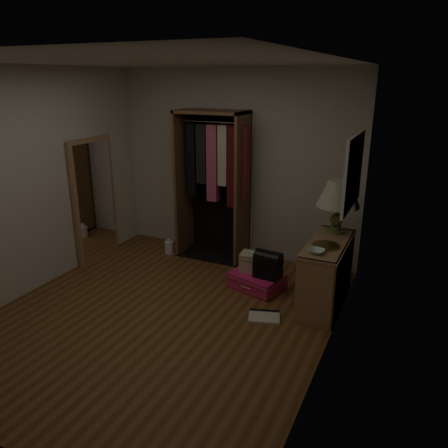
{
  "coord_description": "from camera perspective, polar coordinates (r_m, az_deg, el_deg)",
  "views": [
    {
      "loc": [
        2.39,
        -3.51,
        2.47
      ],
      "look_at": [
        0.3,
        0.95,
        0.8
      ],
      "focal_mm": 35.0,
      "sensor_mm": 36.0,
      "label": 1
    }
  ],
  "objects": [
    {
      "name": "white_jug",
      "position": [
        6.46,
        -7.18,
        -3.01
      ],
      "size": [
        0.14,
        0.14,
        0.22
      ],
      "rotation": [
        0.0,
        0.0,
        0.14
      ],
      "color": "white",
      "rests_on": "ground"
    },
    {
      "name": "ground",
      "position": [
        4.91,
        -8.06,
        -11.66
      ],
      "size": [
        4.0,
        4.0,
        0.0
      ],
      "primitive_type": "plane",
      "color": "brown",
      "rests_on": "ground"
    },
    {
      "name": "floor_mirror",
      "position": [
        6.3,
        -16.55,
        3.04
      ],
      "size": [
        0.06,
        0.8,
        1.7
      ],
      "color": "#9D744C",
      "rests_on": "ground"
    },
    {
      "name": "ceramic_bowl",
      "position": [
        4.58,
        11.96,
        -3.5
      ],
      "size": [
        0.2,
        0.2,
        0.04
      ],
      "primitive_type": "imported",
      "rotation": [
        0.0,
        0.0,
        -0.18
      ],
      "color": "#B5D9BC",
      "rests_on": "console_bookshelf"
    },
    {
      "name": "brass_tray",
      "position": [
        4.78,
        13.19,
        -2.77
      ],
      "size": [
        0.3,
        0.3,
        0.02
      ],
      "rotation": [
        0.0,
        0.0,
        0.03
      ],
      "color": "olive",
      "rests_on": "console_bookshelf"
    },
    {
      "name": "open_wardrobe",
      "position": [
        6.02,
        -1.07,
        6.56
      ],
      "size": [
        1.01,
        0.5,
        2.05
      ],
      "color": "brown",
      "rests_on": "ground"
    },
    {
      "name": "console_bookshelf",
      "position": [
        5.08,
        13.26,
        -5.95
      ],
      "size": [
        0.42,
        1.12,
        0.75
      ],
      "color": "#976D49",
      "rests_on": "ground"
    },
    {
      "name": "black_bag",
      "position": [
        5.22,
        5.78,
        -5.17
      ],
      "size": [
        0.33,
        0.23,
        0.34
      ],
      "rotation": [
        0.0,
        0.0,
        -0.1
      ],
      "color": "black",
      "rests_on": "pink_suitcase"
    },
    {
      "name": "train_case",
      "position": [
        5.39,
        3.98,
        -4.97
      ],
      "size": [
        0.36,
        0.27,
        0.25
      ],
      "rotation": [
        0.0,
        0.0,
        0.11
      ],
      "color": "tan",
      "rests_on": "pink_suitcase"
    },
    {
      "name": "pink_suitcase",
      "position": [
        5.4,
        4.29,
        -7.44
      ],
      "size": [
        0.73,
        0.61,
        0.19
      ],
      "rotation": [
        0.0,
        0.0,
        -0.27
      ],
      "color": "#D81A5F",
      "rests_on": "ground"
    },
    {
      "name": "floor_book",
      "position": [
        4.84,
        5.28,
        -11.87
      ],
      "size": [
        0.4,
        0.35,
        0.03
      ],
      "rotation": [
        0.0,
        0.0,
        0.3
      ],
      "color": "beige",
      "rests_on": "ground"
    },
    {
      "name": "room_walls",
      "position": [
        4.35,
        -7.8,
        5.67
      ],
      "size": [
        3.52,
        4.02,
        2.6
      ],
      "color": "beige",
      "rests_on": "ground"
    },
    {
      "name": "table_lamp",
      "position": [
        5.11,
        14.75,
        3.7
      ],
      "size": [
        0.65,
        0.65,
        0.61
      ],
      "rotation": [
        0.0,
        0.0,
        0.42
      ],
      "color": "#4E592B",
      "rests_on": "console_bookshelf"
    }
  ]
}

